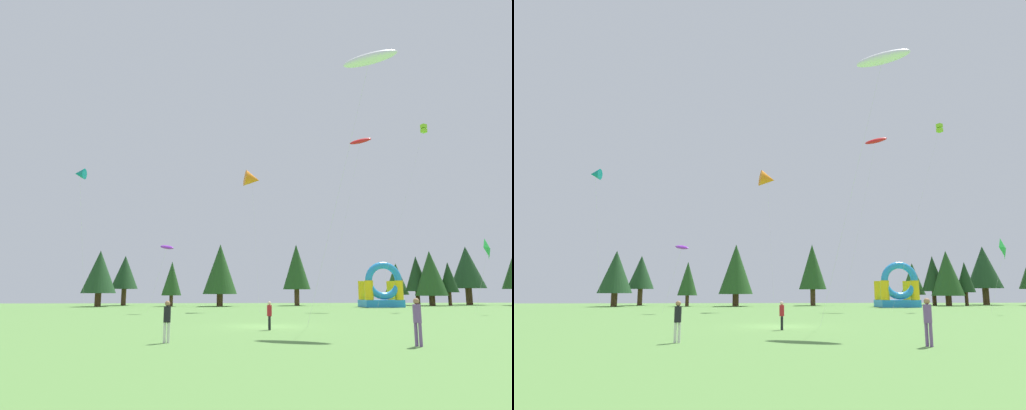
# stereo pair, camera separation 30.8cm
# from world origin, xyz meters

# --- Properties ---
(ground_plane) EXTENTS (120.00, 120.00, 0.00)m
(ground_plane) POSITION_xyz_m (0.00, 0.00, 0.00)
(ground_plane) COLOR #5B8C42
(kite_purple_parafoil) EXTENTS (2.84, 2.39, 6.91)m
(kite_purple_parafoil) POSITION_xyz_m (-8.34, 18.22, 6.53)
(kite_purple_parafoil) COLOR purple
(kite_purple_parafoil) RESTS_ON ground_plane
(kite_red_parafoil) EXTENTS (5.90, 2.81, 21.46)m
(kite_red_parafoil) POSITION_xyz_m (14.48, 25.51, 20.80)
(kite_red_parafoil) COLOR red
(kite_red_parafoil) RESTS_ON ground_plane
(kite_green_diamond) EXTENTS (2.48, 1.18, 6.90)m
(kite_green_diamond) POSITION_xyz_m (23.10, 13.93, 6.21)
(kite_green_diamond) COLOR green
(kite_green_diamond) RESTS_ON ground_plane
(kite_lime_box) EXTENTS (9.22, 4.66, 23.45)m
(kite_lime_box) POSITION_xyz_m (23.04, 25.98, 22.79)
(kite_lime_box) COLOR #8CD826
(kite_lime_box) RESTS_ON ground_plane
(kite_white_parafoil) EXTENTS (5.97, 3.13, 17.48)m
(kite_white_parafoil) POSITION_xyz_m (6.67, -2.12, 16.83)
(kite_white_parafoil) COLOR white
(kite_white_parafoil) RESTS_ON ground_plane
(kite_orange_delta) EXTENTS (2.23, 5.53, 16.50)m
(kite_orange_delta) POSITION_xyz_m (0.71, 24.61, 15.40)
(kite_orange_delta) COLOR orange
(kite_orange_delta) RESTS_ON ground_plane
(kite_teal_delta) EXTENTS (1.30, 4.29, 15.78)m
(kite_teal_delta) POSITION_xyz_m (-18.87, 22.48, 15.14)
(kite_teal_delta) COLOR #0C7F7A
(kite_teal_delta) RESTS_ON ground_plane
(person_far_side) EXTENTS (0.31, 0.31, 1.70)m
(person_far_side) POSITION_xyz_m (-4.87, -8.99, 1.01)
(person_far_side) COLOR silver
(person_far_side) RESTS_ON ground_plane
(person_midfield) EXTENTS (0.31, 0.31, 1.55)m
(person_midfield) POSITION_xyz_m (0.01, -2.78, 0.92)
(person_midfield) COLOR black
(person_midfield) RESTS_ON ground_plane
(person_left_edge) EXTENTS (0.44, 0.44, 1.83)m
(person_left_edge) POSITION_xyz_m (4.99, -10.89, 1.09)
(person_left_edge) COLOR #724C8C
(person_left_edge) RESTS_ON ground_plane
(inflatable_blue_arch) EXTENTS (5.37, 4.21, 6.18)m
(inflatable_blue_arch) POSITION_xyz_m (19.44, 34.64, 2.18)
(inflatable_blue_arch) COLOR #268CD8
(inflatable_blue_arch) RESTS_ON ground_plane
(tree_row_1) EXTENTS (4.93, 4.93, 8.06)m
(tree_row_1) POSITION_xyz_m (-20.62, 40.01, 4.94)
(tree_row_1) COLOR #4C331E
(tree_row_1) RESTS_ON ground_plane
(tree_row_2) EXTENTS (4.19, 4.19, 7.79)m
(tree_row_2) POSITION_xyz_m (-18.23, 45.98, 5.11)
(tree_row_2) COLOR #4C331E
(tree_row_2) RESTS_ON ground_plane
(tree_row_3) EXTENTS (2.93, 2.93, 6.53)m
(tree_row_3) POSITION_xyz_m (-10.22, 40.65, 4.02)
(tree_row_3) COLOR #4C331E
(tree_row_3) RESTS_ON ground_plane
(tree_row_4) EXTENTS (5.06, 5.06, 9.12)m
(tree_row_4) POSITION_xyz_m (-3.09, 40.23, 5.41)
(tree_row_4) COLOR #4C331E
(tree_row_4) RESTS_ON ground_plane
(tree_row_5) EXTENTS (4.29, 4.29, 9.52)m
(tree_row_5) POSITION_xyz_m (8.89, 43.39, 5.95)
(tree_row_5) COLOR #4C331E
(tree_row_5) RESTS_ON ground_plane
(tree_row_6) EXTENTS (3.90, 3.90, 6.75)m
(tree_row_6) POSITION_xyz_m (25.82, 45.78, 4.16)
(tree_row_6) COLOR #4C331E
(tree_row_6) RESTS_ON ground_plane
(tree_row_7) EXTENTS (3.57, 3.57, 7.70)m
(tree_row_7) POSITION_xyz_m (27.97, 42.66, 4.90)
(tree_row_7) COLOR #4C331E
(tree_row_7) RESTS_ON ground_plane
(tree_row_8) EXTENTS (4.94, 4.94, 8.40)m
(tree_row_8) POSITION_xyz_m (29.42, 40.83, 4.92)
(tree_row_8) COLOR #4C331E
(tree_row_8) RESTS_ON ground_plane
(tree_row_9) EXTENTS (2.91, 2.91, 6.68)m
(tree_row_9) POSITION_xyz_m (32.40, 41.13, 4.30)
(tree_row_9) COLOR #4C331E
(tree_row_9) RESTS_ON ground_plane
(tree_row_10) EXTENTS (5.65, 5.65, 9.58)m
(tree_row_10) POSITION_xyz_m (37.79, 45.35, 6.07)
(tree_row_10) COLOR #4C331E
(tree_row_10) RESTS_ON ground_plane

